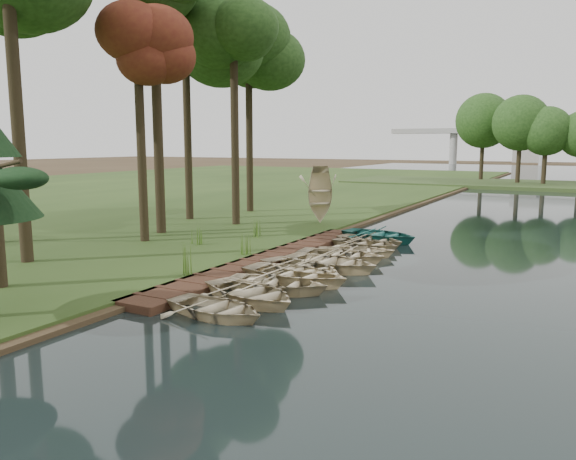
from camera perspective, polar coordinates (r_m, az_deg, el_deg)
The scene contains 25 objects.
ground at distance 22.51m, azimuth 1.63°, elevation -3.80°, with size 300.00×300.00×0.00m, color #3D2F1D.
boardwalk at distance 23.23m, azimuth -1.90°, elevation -3.04°, with size 1.60×16.00×0.30m, color #3A2216.
peninsula at distance 69.82m, azimuth 26.82°, elevation 3.98°, with size 50.00×14.00×0.45m, color #33471F.
far_trees at distance 69.85m, azimuth 24.41°, elevation 9.24°, with size 45.60×5.60×8.80m.
building_b at distance 165.31m, azimuth 23.46°, elevation 8.42°, with size 8.00×8.00×12.00m, color #A5A5A0.
rowboat_0 at distance 16.11m, azimuth -7.33°, elevation -7.58°, with size 2.29×3.21×0.66m, color beige.
rowboat_1 at distance 17.42m, azimuth -3.79°, elevation -6.11°, with size 2.64×3.69×0.76m, color beige.
rowboat_2 at distance 18.58m, azimuth -1.09°, elevation -5.20°, with size 2.50×3.50×0.73m, color beige.
rowboat_3 at distance 19.66m, azimuth 0.78°, elevation -4.26°, with size 2.87×4.02×0.83m, color beige.
rowboat_4 at distance 20.70m, azimuth 1.45°, elevation -3.66°, with size 2.73×3.82×0.79m, color beige.
rowboat_5 at distance 21.74m, azimuth 4.37°, elevation -3.06°, with size 2.76×3.86×0.80m, color beige.
rowboat_6 at distance 23.31m, azimuth 5.39°, elevation -2.33°, with size 2.61×3.65×0.76m, color beige.
rowboat_7 at distance 24.33m, azimuth 6.95°, elevation -1.97°, with size 2.37×3.32×0.69m, color beige.
rowboat_8 at distance 26.24m, azimuth 7.93°, elevation -1.20°, with size 2.38×3.33×0.69m, color beige.
rowboat_9 at distance 27.29m, azimuth 8.38°, elevation -0.83°, with size 2.40×3.36×0.70m, color beige.
rowboat_10 at distance 28.46m, azimuth 9.28°, elevation -0.33°, with size 2.81×3.93×0.81m, color #2D7E77.
stored_rowboat at distance 32.93m, azimuth 3.19°, elevation 1.32°, with size 2.37×3.32×0.69m, color beige.
tree_2 at distance 27.63m, azimuth -15.04°, elevation 16.89°, with size 3.43×3.43×10.29m.
tree_4 at distance 32.76m, azimuth -5.55°, elevation 18.30°, with size 3.97×3.97×11.92m.
tree_5 at distance 35.50m, azimuth -10.42°, elevation 18.66°, with size 6.19×6.19×13.47m.
tree_6 at distance 39.06m, azimuth -4.04°, elevation 17.97°, with size 5.10×5.10×13.15m.
reeds_0 at distance 20.23m, azimuth -10.43°, elevation -2.92°, with size 0.60×0.60×1.10m, color #3F661E.
reeds_1 at distance 23.57m, azimuth -4.09°, elevation -1.40°, with size 0.60×0.60×0.89m, color #3F661E.
reeds_2 at distance 26.25m, azimuth -9.31°, elevation -0.49°, with size 0.60×0.60×0.86m, color #3F661E.
reeds_3 at distance 27.95m, azimuth -3.29°, elevation 0.26°, with size 0.60×0.60×0.95m, color #3F661E.
Camera 1 is at (9.87, -19.63, 4.89)m, focal length 35.00 mm.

